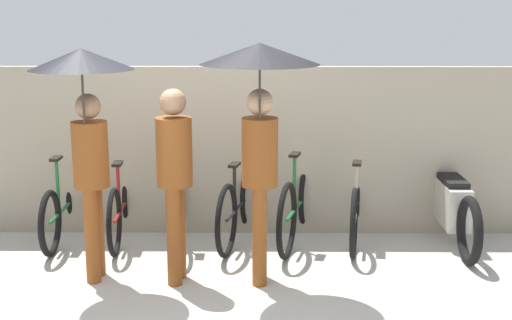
{
  "coord_description": "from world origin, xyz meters",
  "views": [
    {
      "loc": [
        0.56,
        -5.65,
        2.48
      ],
      "look_at": [
        0.5,
        1.09,
        1.0
      ],
      "focal_mm": 50.0,
      "sensor_mm": 36.0,
      "label": 1
    }
  ],
  "objects_px": {
    "pedestrian_leading": "(85,108)",
    "motorcycle": "(452,206)",
    "pedestrian_center": "(175,170)",
    "parked_bicycle_0": "(64,207)",
    "pedestrian_trailing": "(260,98)",
    "parked_bicycle_1": "(122,206)",
    "parked_bicycle_4": "(298,205)",
    "parked_bicycle_5": "(356,206)",
    "parked_bicycle_2": "(180,205)",
    "parked_bicycle_3": "(239,205)"
  },
  "relations": [
    {
      "from": "parked_bicycle_1",
      "to": "pedestrian_center",
      "type": "bearing_deg",
      "value": -151.31
    },
    {
      "from": "parked_bicycle_1",
      "to": "pedestrian_trailing",
      "type": "bearing_deg",
      "value": -133.58
    },
    {
      "from": "parked_bicycle_0",
      "to": "pedestrian_center",
      "type": "relative_size",
      "value": 0.98
    },
    {
      "from": "parked_bicycle_1",
      "to": "pedestrian_leading",
      "type": "height_order",
      "value": "pedestrian_leading"
    },
    {
      "from": "parked_bicycle_4",
      "to": "pedestrian_leading",
      "type": "distance_m",
      "value": 2.54
    },
    {
      "from": "pedestrian_leading",
      "to": "parked_bicycle_5",
      "type": "bearing_deg",
      "value": -153.66
    },
    {
      "from": "parked_bicycle_3",
      "to": "motorcycle",
      "type": "height_order",
      "value": "parked_bicycle_3"
    },
    {
      "from": "parked_bicycle_2",
      "to": "pedestrian_center",
      "type": "xyz_separation_m",
      "value": [
        0.1,
        -1.16,
        0.66
      ]
    },
    {
      "from": "pedestrian_leading",
      "to": "pedestrian_center",
      "type": "xyz_separation_m",
      "value": [
        0.76,
        0.03,
        -0.56
      ]
    },
    {
      "from": "pedestrian_center",
      "to": "pedestrian_trailing",
      "type": "xyz_separation_m",
      "value": [
        0.75,
        -0.09,
        0.66
      ]
    },
    {
      "from": "pedestrian_trailing",
      "to": "motorcycle",
      "type": "distance_m",
      "value": 2.71
    },
    {
      "from": "parked_bicycle_3",
      "to": "pedestrian_trailing",
      "type": "relative_size",
      "value": 0.81
    },
    {
      "from": "parked_bicycle_3",
      "to": "pedestrian_center",
      "type": "distance_m",
      "value": 1.44
    },
    {
      "from": "parked_bicycle_0",
      "to": "parked_bicycle_3",
      "type": "bearing_deg",
      "value": -91.63
    },
    {
      "from": "pedestrian_leading",
      "to": "motorcycle",
      "type": "height_order",
      "value": "pedestrian_leading"
    },
    {
      "from": "parked_bicycle_0",
      "to": "motorcycle",
      "type": "bearing_deg",
      "value": -91.4
    },
    {
      "from": "pedestrian_leading",
      "to": "pedestrian_trailing",
      "type": "relative_size",
      "value": 0.98
    },
    {
      "from": "parked_bicycle_1",
      "to": "pedestrian_trailing",
      "type": "height_order",
      "value": "pedestrian_trailing"
    },
    {
      "from": "parked_bicycle_0",
      "to": "parked_bicycle_2",
      "type": "xyz_separation_m",
      "value": [
        1.25,
        -0.04,
        0.03
      ]
    },
    {
      "from": "parked_bicycle_0",
      "to": "pedestrian_leading",
      "type": "height_order",
      "value": "pedestrian_leading"
    },
    {
      "from": "pedestrian_center",
      "to": "motorcycle",
      "type": "distance_m",
      "value": 3.07
    },
    {
      "from": "parked_bicycle_2",
      "to": "parked_bicycle_0",
      "type": "bearing_deg",
      "value": 88.1
    },
    {
      "from": "parked_bicycle_5",
      "to": "pedestrian_leading",
      "type": "xyz_separation_m",
      "value": [
        -2.53,
        -1.21,
        1.23
      ]
    },
    {
      "from": "pedestrian_trailing",
      "to": "motorcycle",
      "type": "xyz_separation_m",
      "value": [
        2.03,
        1.23,
        -1.31
      ]
    },
    {
      "from": "pedestrian_center",
      "to": "pedestrian_trailing",
      "type": "relative_size",
      "value": 0.82
    },
    {
      "from": "parked_bicycle_5",
      "to": "pedestrian_leading",
      "type": "bearing_deg",
      "value": 125.19
    },
    {
      "from": "parked_bicycle_1",
      "to": "parked_bicycle_4",
      "type": "distance_m",
      "value": 1.88
    },
    {
      "from": "parked_bicycle_0",
      "to": "parked_bicycle_2",
      "type": "bearing_deg",
      "value": -92.41
    },
    {
      "from": "pedestrian_leading",
      "to": "parked_bicycle_1",
      "type": "bearing_deg",
      "value": -90.64
    },
    {
      "from": "parked_bicycle_0",
      "to": "pedestrian_center",
      "type": "height_order",
      "value": "pedestrian_center"
    },
    {
      "from": "parked_bicycle_5",
      "to": "motorcycle",
      "type": "distance_m",
      "value": 1.0
    },
    {
      "from": "parked_bicycle_1",
      "to": "pedestrian_trailing",
      "type": "xyz_separation_m",
      "value": [
        1.48,
        -1.29,
        1.33
      ]
    },
    {
      "from": "parked_bicycle_2",
      "to": "pedestrian_center",
      "type": "bearing_deg",
      "value": -175.16
    },
    {
      "from": "parked_bicycle_2",
      "to": "pedestrian_trailing",
      "type": "xyz_separation_m",
      "value": [
        0.85,
        -1.25,
        1.31
      ]
    },
    {
      "from": "parked_bicycle_1",
      "to": "parked_bicycle_3",
      "type": "distance_m",
      "value": 1.25
    },
    {
      "from": "parked_bicycle_0",
      "to": "pedestrian_center",
      "type": "bearing_deg",
      "value": -132.17
    },
    {
      "from": "parked_bicycle_5",
      "to": "pedestrian_center",
      "type": "bearing_deg",
      "value": 133.28
    },
    {
      "from": "parked_bicycle_3",
      "to": "parked_bicycle_5",
      "type": "xyz_separation_m",
      "value": [
        1.25,
        0.02,
        -0.01
      ]
    },
    {
      "from": "pedestrian_leading",
      "to": "motorcycle",
      "type": "relative_size",
      "value": 1.05
    },
    {
      "from": "parked_bicycle_2",
      "to": "pedestrian_trailing",
      "type": "height_order",
      "value": "pedestrian_trailing"
    },
    {
      "from": "parked_bicycle_3",
      "to": "parked_bicycle_4",
      "type": "height_order",
      "value": "parked_bicycle_4"
    },
    {
      "from": "parked_bicycle_2",
      "to": "parked_bicycle_4",
      "type": "bearing_deg",
      "value": -90.74
    },
    {
      "from": "parked_bicycle_5",
      "to": "pedestrian_trailing",
      "type": "bearing_deg",
      "value": 150.85
    },
    {
      "from": "parked_bicycle_2",
      "to": "motorcycle",
      "type": "xyz_separation_m",
      "value": [
        2.88,
        -0.02,
        0.01
      ]
    },
    {
      "from": "parked_bicycle_3",
      "to": "pedestrian_leading",
      "type": "distance_m",
      "value": 2.13
    },
    {
      "from": "parked_bicycle_4",
      "to": "motorcycle",
      "type": "bearing_deg",
      "value": -76.1
    },
    {
      "from": "parked_bicycle_5",
      "to": "pedestrian_trailing",
      "type": "distance_m",
      "value": 2.11
    },
    {
      "from": "parked_bicycle_0",
      "to": "pedestrian_trailing",
      "type": "xyz_separation_m",
      "value": [
        2.1,
        -1.29,
        1.34
      ]
    },
    {
      "from": "parked_bicycle_1",
      "to": "parked_bicycle_3",
      "type": "xyz_separation_m",
      "value": [
        1.25,
        -0.03,
        0.02
      ]
    },
    {
      "from": "parked_bicycle_0",
      "to": "parked_bicycle_3",
      "type": "distance_m",
      "value": 1.88
    }
  ]
}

